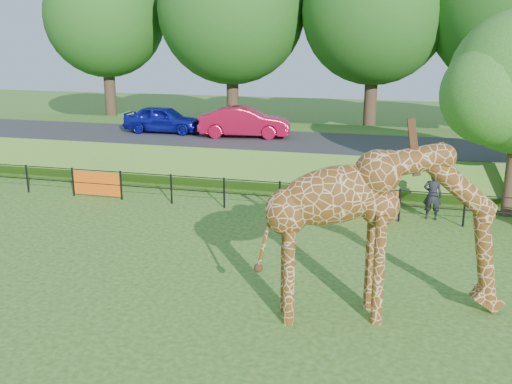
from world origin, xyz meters
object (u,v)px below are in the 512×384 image
visitor (433,195)px  giraffe (384,232)px  car_red (245,122)px  car_blue (163,119)px

visitor → giraffe: bearing=85.7°
giraffe → car_red: bearing=100.4°
car_red → visitor: 10.05m
giraffe → car_blue: bearing=112.1°
car_red → visitor: bearing=-133.6°
car_red → car_blue: bearing=79.0°
visitor → car_red: bearing=-30.1°
car_blue → car_red: (4.07, -0.22, 0.04)m
giraffe → car_red: (-6.82, 13.12, 0.18)m
car_blue → visitor: (12.17, -6.03, -1.24)m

